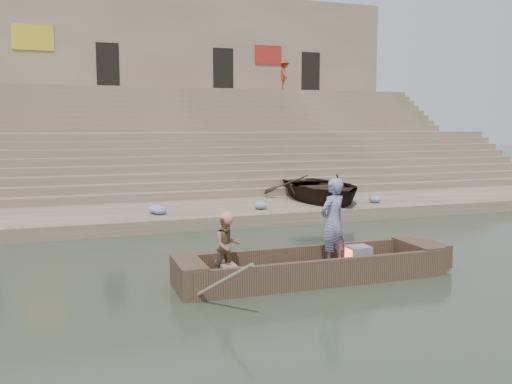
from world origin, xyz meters
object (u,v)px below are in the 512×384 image
standing_man (333,222)px  beached_rowboat (321,188)px  television (358,255)px  pedestrian (285,75)px  main_rowboat (312,274)px  rowing_man (227,245)px

standing_man → beached_rowboat: standing_man is taller
television → pedestrian: 23.06m
main_rowboat → pedestrian: pedestrian is taller
main_rowboat → standing_man: 1.18m
main_rowboat → television: television is taller
main_rowboat → rowing_man: size_ratio=4.20×
television → beached_rowboat: size_ratio=0.10×
main_rowboat → pedestrian: (7.94, 21.26, 6.02)m
rowing_man → beached_rowboat: size_ratio=0.25×
standing_man → pedestrian: pedestrian is taller
television → beached_rowboat: beached_rowboat is taller
standing_man → television: 0.90m
rowing_man → pedestrian: bearing=57.0°
beached_rowboat → pedestrian: (3.94, 13.42, 5.24)m
standing_man → television: (0.52, -0.16, -0.72)m
beached_rowboat → standing_man: bearing=-112.2°
main_rowboat → rowing_man: rowing_man is taller
rowing_man → pedestrian: pedestrian is taller
rowing_man → pedestrian: (9.69, 21.13, 5.32)m
main_rowboat → standing_man: size_ratio=2.71×
television → beached_rowboat: bearing=69.5°
main_rowboat → television: bearing=0.0°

